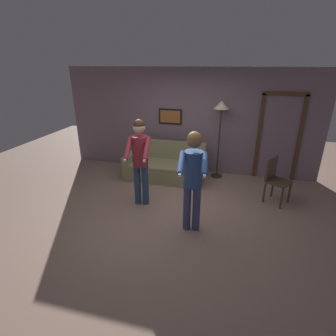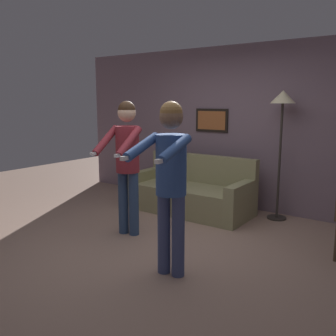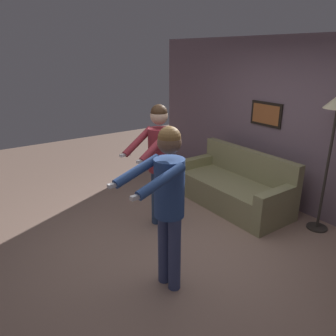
{
  "view_description": "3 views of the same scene",
  "coord_description": "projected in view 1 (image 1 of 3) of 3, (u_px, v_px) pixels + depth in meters",
  "views": [
    {
      "loc": [
        1.15,
        -4.3,
        2.7
      ],
      "look_at": [
        0.1,
        -0.25,
        1.0
      ],
      "focal_mm": 28.0,
      "sensor_mm": 36.0,
      "label": 1
    },
    {
      "loc": [
        2.63,
        -3.4,
        1.74
      ],
      "look_at": [
        0.26,
        -0.11,
        1.0
      ],
      "focal_mm": 40.0,
      "sensor_mm": 36.0,
      "label": 2
    },
    {
      "loc": [
        2.95,
        -2.17,
        2.38
      ],
      "look_at": [
        0.09,
        -0.17,
        1.12
      ],
      "focal_mm": 35.0,
      "sensor_mm": 36.0,
      "label": 3
    }
  ],
  "objects": [
    {
      "name": "torchiere_lamp",
      "position": [
        221.0,
        113.0,
        6.06
      ],
      "size": [
        0.36,
        0.36,
        1.88
      ],
      "color": "#332D28",
      "rests_on": "ground_plane"
    },
    {
      "name": "couch",
      "position": [
        165.0,
        167.0,
        6.46
      ],
      "size": [
        1.9,
        0.85,
        0.87
      ],
      "color": "#8C875E",
      "rests_on": "ground_plane"
    },
    {
      "name": "ground_plane",
      "position": [
        166.0,
        210.0,
        5.14
      ],
      "size": [
        12.0,
        12.0,
        0.0
      ],
      "primitive_type": "plane",
      "color": "gray"
    },
    {
      "name": "person_standing_right",
      "position": [
        193.0,
        173.0,
        4.15
      ],
      "size": [
        0.49,
        0.74,
        1.73
      ],
      "color": "#3D4876",
      "rests_on": "ground_plane"
    },
    {
      "name": "back_wall_assembly",
      "position": [
        189.0,
        121.0,
        6.61
      ],
      "size": [
        6.4,
        0.1,
        2.6
      ],
      "color": "slate",
      "rests_on": "ground_plane"
    },
    {
      "name": "dining_chair_distant",
      "position": [
        275.0,
        178.0,
        5.28
      ],
      "size": [
        0.58,
        0.58,
        0.93
      ],
      "color": "#4C3828",
      "rests_on": "ground_plane"
    },
    {
      "name": "person_standing_left",
      "position": [
        140.0,
        155.0,
        4.97
      ],
      "size": [
        0.5,
        0.69,
        1.73
      ],
      "color": "navy",
      "rests_on": "ground_plane"
    }
  ]
}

